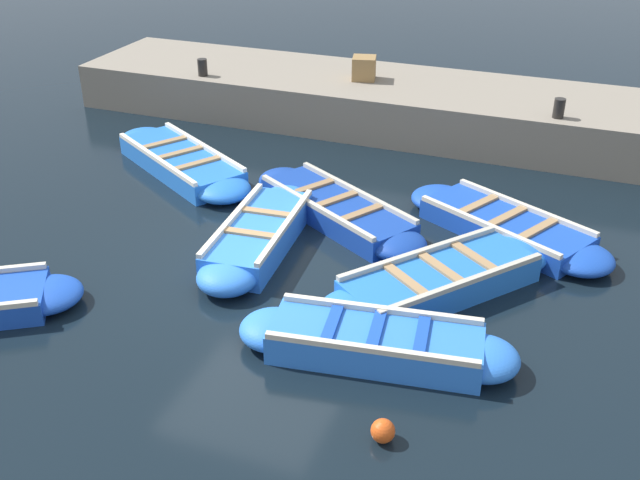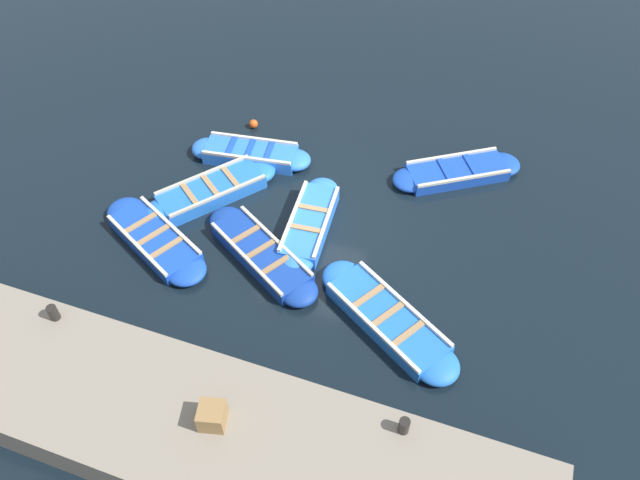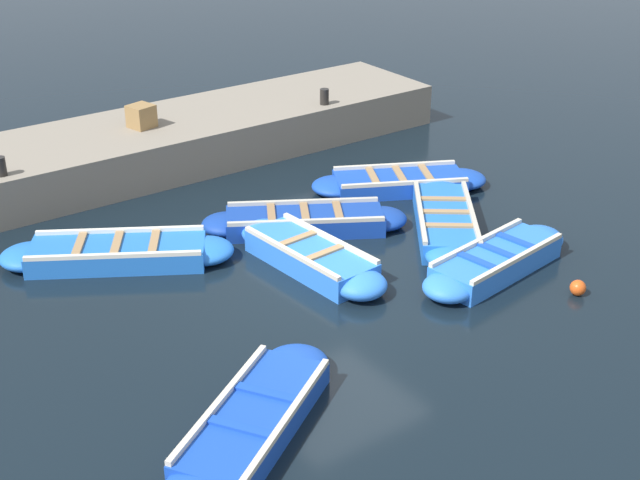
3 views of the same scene
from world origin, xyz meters
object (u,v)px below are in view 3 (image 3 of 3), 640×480
object	(u,v)px
boat_far_corner	(445,222)
bollard_north	(0,166)
boat_drifting	(254,420)
boat_inner_gap	(305,221)
buoy_orange_near	(578,288)
boat_stern_in	(118,253)
boat_tucked	(399,182)
wooden_crate	(141,116)
boat_broadside	(310,257)
bollard_mid_north	(324,97)
boat_alongside	(496,261)

from	to	relation	value
boat_far_corner	bollard_north	xyz separation A→B (m)	(-4.99, -6.26, 0.91)
boat_drifting	boat_inner_gap	xyz separation A→B (m)	(-4.35, 3.79, 0.02)
buoy_orange_near	bollard_north	bearing A→B (deg)	-141.28
bollard_north	boat_stern_in	bearing A→B (deg)	19.58
boat_tucked	bollard_north	world-z (taller)	bollard_north
boat_tucked	bollard_north	xyz separation A→B (m)	(-3.06, -6.83, 0.94)
boat_stern_in	buoy_orange_near	world-z (taller)	boat_stern_in
boat_drifting	buoy_orange_near	size ratio (longest dim) A/B	13.69
boat_tucked	boat_far_corner	size ratio (longest dim) A/B	1.03
boat_drifting	wooden_crate	bearing A→B (deg)	162.39
boat_tucked	bollard_north	size ratio (longest dim) A/B	10.21
boat_broadside	boat_inner_gap	world-z (taller)	boat_broadside
boat_inner_gap	bollard_north	xyz separation A→B (m)	(-3.47, -4.23, 0.93)
boat_tucked	bollard_mid_north	distance (m)	3.22
bollard_mid_north	boat_broadside	bearing A→B (deg)	-38.25
boat_inner_gap	boat_far_corner	xyz separation A→B (m)	(1.51, 2.03, 0.01)
boat_tucked	boat_stern_in	bearing A→B (deg)	-93.64
boat_alongside	bollard_north	size ratio (longest dim) A/B	9.74
boat_tucked	boat_far_corner	bearing A→B (deg)	-16.40
bollard_north	buoy_orange_near	size ratio (longest dim) A/B	1.38
boat_tucked	buoy_orange_near	size ratio (longest dim) A/B	14.08
boat_inner_gap	boat_alongside	xyz separation A→B (m)	(3.16, 1.64, 0.02)
boat_stern_in	boat_drifting	world-z (taller)	boat_stern_in
boat_stern_in	boat_drifting	bearing A→B (deg)	-5.72
boat_alongside	boat_broadside	bearing A→B (deg)	-128.48
boat_far_corner	boat_tucked	bearing A→B (deg)	163.60
bollard_mid_north	wooden_crate	distance (m)	4.09
boat_drifting	wooden_crate	xyz separation A→B (m)	(-8.78, 2.79, 1.00)
boat_alongside	buoy_orange_near	bearing A→B (deg)	20.39
boat_stern_in	buoy_orange_near	distance (m)	7.53
boat_tucked	wooden_crate	distance (m)	5.49
boat_stern_in	wooden_crate	world-z (taller)	wooden_crate
boat_drifting	boat_stern_in	bearing A→B (deg)	174.28
boat_inner_gap	buoy_orange_near	world-z (taller)	boat_inner_gap
boat_stern_in	bollard_mid_north	xyz separation A→B (m)	(-2.68, 6.25, 0.92)
boat_broadside	boat_far_corner	world-z (taller)	boat_broadside
bollard_mid_north	boat_tucked	bearing A→B (deg)	-6.86
boat_inner_gap	boat_far_corner	world-z (taller)	boat_far_corner
wooden_crate	boat_broadside	bearing A→B (deg)	2.50
boat_broadside	boat_alongside	xyz separation A→B (m)	(1.91, 2.40, -0.01)
boat_far_corner	bollard_north	world-z (taller)	bollard_north
boat_alongside	boat_far_corner	bearing A→B (deg)	166.70
boat_stern_in	boat_tucked	world-z (taller)	boat_stern_in
boat_stern_in	bollard_north	world-z (taller)	bollard_north
boat_stern_in	boat_alongside	xyz separation A→B (m)	(3.95, 4.92, 0.02)
boat_far_corner	boat_inner_gap	bearing A→B (deg)	-126.74
boat_tucked	boat_drifting	size ratio (longest dim) A/B	1.03
boat_far_corner	wooden_crate	distance (m)	6.75
boat_tucked	boat_drifting	distance (m)	7.97
boat_broadside	buoy_orange_near	xyz separation A→B (m)	(3.21, 2.88, -0.07)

